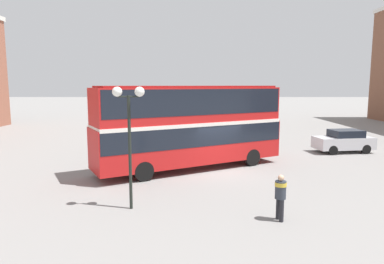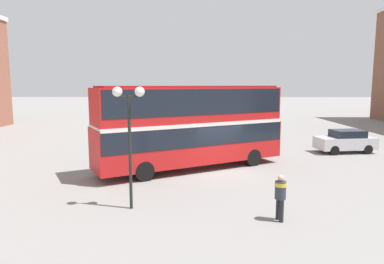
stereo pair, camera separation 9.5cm
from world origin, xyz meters
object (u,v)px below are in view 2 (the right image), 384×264
Objects in this scene: pedestrian_foreground at (280,193)px; parked_car_kerb_near at (345,141)px; street_lamp_twin_globe at (129,114)px; double_decker_bus at (192,122)px.

pedestrian_foreground is 0.39× the size of parked_car_kerb_near.
street_lamp_twin_globe is (-13.27, -11.32, 2.88)m from parked_car_kerb_near.
parked_car_kerb_near is (10.94, 4.88, -1.90)m from double_decker_bus.
street_lamp_twin_globe reaches higher than parked_car_kerb_near.
parked_car_kerb_near is at bearing -4.84° from double_decker_bus.
parked_car_kerb_near is at bearing -136.87° from pedestrian_foreground.
parked_car_kerb_near is (7.76, 12.51, -0.20)m from pedestrian_foreground.
double_decker_bus is at bearing -82.43° from pedestrian_foreground.
double_decker_bus is 6.52× the size of pedestrian_foreground.
street_lamp_twin_globe is at bearing 32.06° from parked_car_kerb_near.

